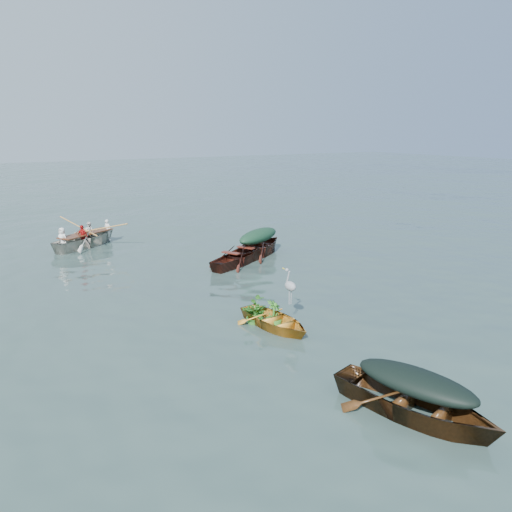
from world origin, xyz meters
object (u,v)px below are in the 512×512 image
at_px(green_tarp_boat, 258,256).
at_px(rowed_boat, 87,247).
at_px(dark_covered_boat, 413,417).
at_px(heron, 290,291).
at_px(open_wooden_boat, 239,265).
at_px(yellow_dinghy, 275,328).

bearing_deg(green_tarp_boat, rowed_boat, 17.46).
height_order(dark_covered_boat, heron, heron).
relative_size(dark_covered_boat, green_tarp_boat, 0.85).
xyz_separation_m(open_wooden_boat, heron, (-1.58, -5.50, 0.82)).
bearing_deg(green_tarp_boat, dark_covered_boat, 132.45).
relative_size(yellow_dinghy, open_wooden_boat, 0.70).
bearing_deg(open_wooden_boat, heron, 137.15).
bearing_deg(dark_covered_boat, open_wooden_boat, 62.17).
distance_m(dark_covered_boat, rowed_boat, 15.92).
bearing_deg(heron, rowed_boat, 95.21).
distance_m(dark_covered_boat, heron, 4.74).
relative_size(yellow_dinghy, rowed_boat, 0.61).
relative_size(yellow_dinghy, green_tarp_boat, 0.61).
bearing_deg(open_wooden_boat, yellow_dinghy, 132.51).
bearing_deg(dark_covered_boat, heron, 66.45).
xyz_separation_m(dark_covered_boat, open_wooden_boat, (2.26, 10.13, 0.00)).
relative_size(dark_covered_boat, rowed_boat, 0.85).
relative_size(green_tarp_boat, open_wooden_boat, 1.15).
relative_size(open_wooden_boat, heron, 4.29).
height_order(rowed_boat, heron, heron).
distance_m(open_wooden_boat, rowed_boat, 6.97).
xyz_separation_m(green_tarp_boat, rowed_boat, (-5.32, 4.96, 0.00)).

